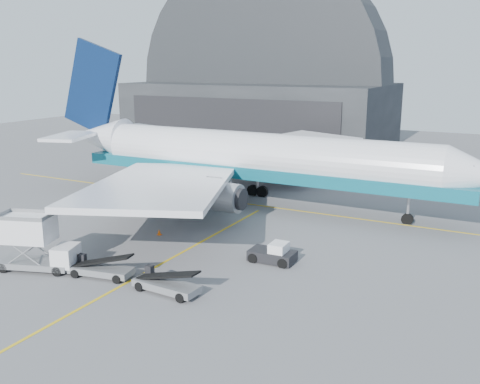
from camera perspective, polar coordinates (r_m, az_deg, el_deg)
The scene contains 9 objects.
ground at distance 44.57m, azimuth -8.21°, elevation -7.50°, with size 200.00×200.00×0.00m, color #565659.
taxi_lines at distance 54.73m, azimuth -0.45°, elevation -3.32°, with size 80.00×42.12×0.02m.
hangar at distance 109.14m, azimuth 2.33°, elevation 10.25°, with size 50.00×28.30×28.00m.
airliner at distance 61.64m, azimuth 0.45°, elevation 3.75°, with size 54.79×53.13×19.23m.
catering_truck at distance 45.08m, azimuth -21.11°, elevation -5.12°, with size 6.70×4.19×4.32m.
pushback_tug at distance 44.26m, azimuth 3.60°, elevation -6.64°, with size 3.79×2.27×1.73m.
belt_loader_a at distance 42.62m, azimuth -14.66°, elevation -7.94°, with size 5.37×2.58×2.00m.
belt_loader_b at distance 38.94m, azimuth -7.91°, elevation -9.70°, with size 5.42×2.14×2.05m.
traffic_cone at distance 51.53m, azimuth -8.62°, elevation -4.26°, with size 0.39×0.39×0.56m.
Camera 1 is at (24.69, -33.50, 15.97)m, focal length 40.00 mm.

